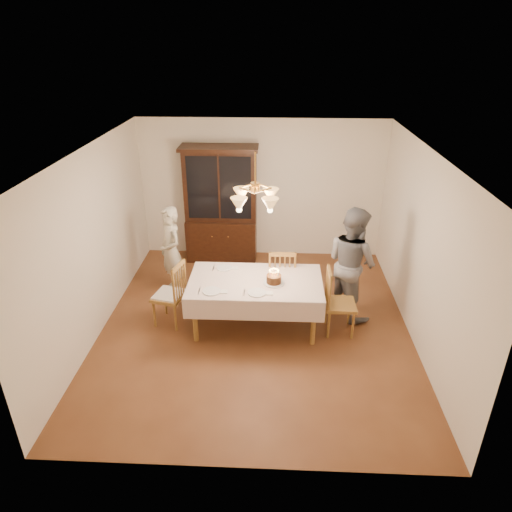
{
  "coord_description": "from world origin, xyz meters",
  "views": [
    {
      "loc": [
        0.27,
        -5.66,
        3.94
      ],
      "look_at": [
        0.0,
        0.2,
        1.05
      ],
      "focal_mm": 32.0,
      "sensor_mm": 36.0,
      "label": 1
    }
  ],
  "objects_px": {
    "chair_far_side": "(282,280)",
    "elderly_woman": "(171,251)",
    "china_hutch": "(221,207)",
    "dining_table": "(255,285)",
    "birthday_cake": "(274,280)"
  },
  "relations": [
    {
      "from": "chair_far_side",
      "to": "elderly_woman",
      "type": "xyz_separation_m",
      "value": [
        -1.8,
        0.33,
        0.3
      ]
    },
    {
      "from": "china_hutch",
      "to": "elderly_woman",
      "type": "xyz_separation_m",
      "value": [
        -0.67,
        -1.31,
        -0.3
      ]
    },
    {
      "from": "china_hutch",
      "to": "chair_far_side",
      "type": "bearing_deg",
      "value": -55.52
    },
    {
      "from": "dining_table",
      "to": "china_hutch",
      "type": "bearing_deg",
      "value": 108.3
    },
    {
      "from": "china_hutch",
      "to": "chair_far_side",
      "type": "height_order",
      "value": "china_hutch"
    },
    {
      "from": "china_hutch",
      "to": "elderly_woman",
      "type": "bearing_deg",
      "value": -117.09
    },
    {
      "from": "dining_table",
      "to": "chair_far_side",
      "type": "relative_size",
      "value": 1.9
    },
    {
      "from": "chair_far_side",
      "to": "elderly_woman",
      "type": "relative_size",
      "value": 0.67
    },
    {
      "from": "china_hutch",
      "to": "elderly_woman",
      "type": "distance_m",
      "value": 1.5
    },
    {
      "from": "dining_table",
      "to": "chair_far_side",
      "type": "xyz_separation_m",
      "value": [
        0.38,
        0.61,
        -0.24
      ]
    },
    {
      "from": "dining_table",
      "to": "china_hutch",
      "type": "xyz_separation_m",
      "value": [
        -0.75,
        2.25,
        0.36
      ]
    },
    {
      "from": "elderly_woman",
      "to": "birthday_cake",
      "type": "relative_size",
      "value": 4.96
    },
    {
      "from": "dining_table",
      "to": "elderly_woman",
      "type": "xyz_separation_m",
      "value": [
        -1.42,
        0.94,
        0.06
      ]
    },
    {
      "from": "china_hutch",
      "to": "birthday_cake",
      "type": "xyz_separation_m",
      "value": [
        1.01,
        -2.32,
        -0.22
      ]
    },
    {
      "from": "dining_table",
      "to": "elderly_woman",
      "type": "bearing_deg",
      "value": 146.32
    }
  ]
}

